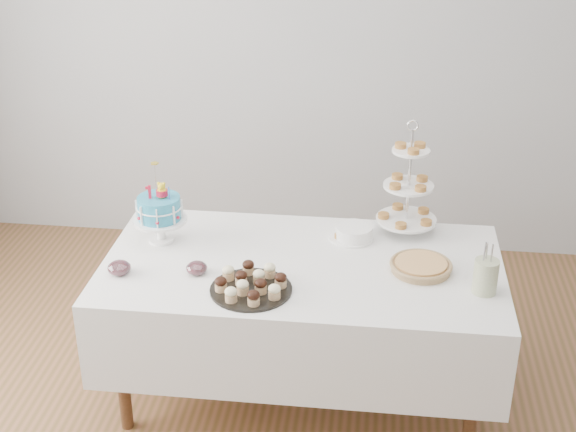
# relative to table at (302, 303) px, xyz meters

# --- Properties ---
(floor) EXTENTS (5.00, 5.00, 0.00)m
(floor) POSITION_rel_table_xyz_m (0.00, -0.30, -0.54)
(floor) COLOR brown
(floor) RESTS_ON ground
(walls) EXTENTS (5.04, 4.04, 2.70)m
(walls) POSITION_rel_table_xyz_m (0.00, -0.30, 0.81)
(walls) COLOR #A8AAAE
(walls) RESTS_ON floor
(table) EXTENTS (1.92, 1.02, 0.77)m
(table) POSITION_rel_table_xyz_m (0.00, 0.00, 0.00)
(table) COLOR silver
(table) RESTS_ON floor
(birthday_cake) EXTENTS (0.27, 0.27, 0.42)m
(birthday_cake) POSITION_rel_table_xyz_m (-0.73, 0.14, 0.34)
(birthday_cake) COLOR white
(birthday_cake) RESTS_ON table
(cupcake_tray) EXTENTS (0.37, 0.37, 0.09)m
(cupcake_tray) POSITION_rel_table_xyz_m (-0.20, -0.28, 0.27)
(cupcake_tray) COLOR black
(cupcake_tray) RESTS_ON table
(pie) EXTENTS (0.30, 0.30, 0.05)m
(pie) POSITION_rel_table_xyz_m (0.56, -0.01, 0.25)
(pie) COLOR #A37E58
(pie) RESTS_ON table
(tiered_stand) EXTENTS (0.31, 0.31, 0.61)m
(tiered_stand) POSITION_rel_table_xyz_m (0.50, 0.40, 0.48)
(tiered_stand) COLOR silver
(tiered_stand) RESTS_ON table
(plate_stack) EXTENTS (0.19, 0.19, 0.07)m
(plate_stack) POSITION_rel_table_xyz_m (0.23, 0.27, 0.26)
(plate_stack) COLOR white
(plate_stack) RESTS_ON table
(pastry_plate) EXTENTS (0.23, 0.23, 0.03)m
(pastry_plate) POSITION_rel_table_xyz_m (0.22, 0.28, 0.24)
(pastry_plate) COLOR white
(pastry_plate) RESTS_ON table
(jam_bowl_a) EXTENTS (0.11, 0.11, 0.07)m
(jam_bowl_a) POSITION_rel_table_xyz_m (-0.84, -0.20, 0.26)
(jam_bowl_a) COLOR silver
(jam_bowl_a) RESTS_ON table
(jam_bowl_b) EXTENTS (0.10, 0.10, 0.06)m
(jam_bowl_b) POSITION_rel_table_xyz_m (-0.48, -0.16, 0.26)
(jam_bowl_b) COLOR silver
(jam_bowl_b) RESTS_ON table
(utensil_pitcher) EXTENTS (0.11, 0.11, 0.25)m
(utensil_pitcher) POSITION_rel_table_xyz_m (0.84, -0.17, 0.32)
(utensil_pitcher) COLOR beige
(utensil_pitcher) RESTS_ON table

